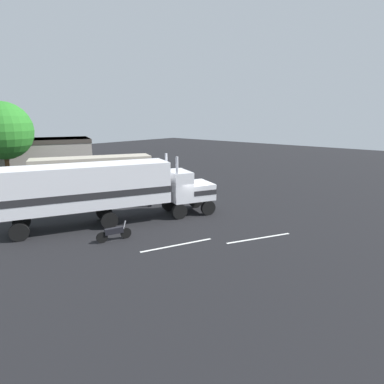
# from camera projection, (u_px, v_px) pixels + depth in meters

# --- Properties ---
(ground_plane) EXTENTS (120.00, 120.00, 0.00)m
(ground_plane) POSITION_uv_depth(u_px,v_px,m) (189.00, 214.00, 24.24)
(ground_plane) COLOR black
(lane_stripe_near) EXTENTS (4.12, 1.85, 0.01)m
(lane_stripe_near) POSITION_uv_depth(u_px,v_px,m) (177.00, 245.00, 18.36)
(lane_stripe_near) COLOR silver
(lane_stripe_near) RESTS_ON ground_plane
(lane_stripe_mid) EXTENTS (3.98, 2.17, 0.01)m
(lane_stripe_mid) POSITION_uv_depth(u_px,v_px,m) (259.00, 238.00, 19.39)
(lane_stripe_mid) COLOR silver
(lane_stripe_mid) RESTS_ON ground_plane
(semi_truck) EXTENTS (13.88, 8.29, 4.50)m
(semi_truck) POSITION_uv_depth(u_px,v_px,m) (106.00, 188.00, 21.53)
(semi_truck) COLOR white
(semi_truck) RESTS_ON ground_plane
(person_bystander) EXTENTS (0.45, 0.47, 1.63)m
(person_bystander) POSITION_uv_depth(u_px,v_px,m) (149.00, 196.00, 25.96)
(person_bystander) COLOR black
(person_bystander) RESTS_ON ground_plane
(parked_bus) EXTENTS (10.91, 7.41, 3.40)m
(parked_bus) POSITION_uv_depth(u_px,v_px,m) (93.00, 171.00, 30.75)
(parked_bus) COLOR #BFB29E
(parked_bus) RESTS_ON ground_plane
(motorcycle) EXTENTS (2.03, 0.76, 1.12)m
(motorcycle) POSITION_uv_depth(u_px,v_px,m) (114.00, 233.00, 18.96)
(motorcycle) COLOR black
(motorcycle) RESTS_ON ground_plane
(tree_center) EXTENTS (6.00, 6.00, 8.71)m
(tree_center) POSITION_uv_depth(u_px,v_px,m) (3.00, 131.00, 33.17)
(tree_center) COLOR brown
(tree_center) RESTS_ON ground_plane
(building_backdrop) EXTENTS (18.50, 12.93, 4.42)m
(building_backdrop) POSITION_uv_depth(u_px,v_px,m) (15.00, 156.00, 39.21)
(building_backdrop) COLOR #9E938C
(building_backdrop) RESTS_ON ground_plane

